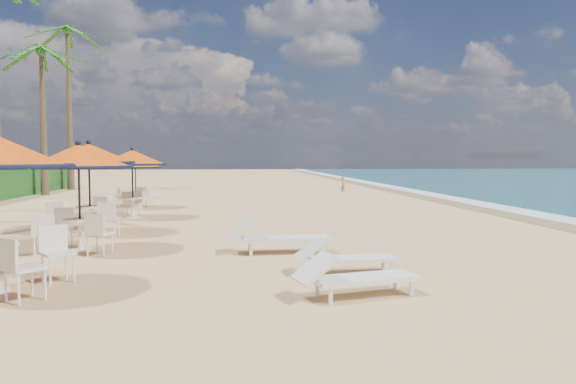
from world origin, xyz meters
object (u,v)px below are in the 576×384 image
at_px(lounger_near, 353,276).
at_px(station_1, 77,170).
at_px(station_3, 131,166).
at_px(lounger_mid, 343,257).
at_px(station_2, 89,165).
at_px(station_4, 136,169).
at_px(lounger_far, 276,236).

bearing_deg(lounger_near, station_1, 123.75).
relative_size(station_3, lounger_mid, 1.31).
distance_m(station_1, station_2, 2.91).
distance_m(lounger_near, lounger_mid, 1.67).
relative_size(station_3, station_4, 1.10).
bearing_deg(station_1, station_3, 89.87).
bearing_deg(station_3, lounger_near, -65.77).
relative_size(station_2, station_3, 1.06).
height_order(station_2, lounger_mid, station_2).
relative_size(station_2, lounger_mid, 1.38).
relative_size(station_2, lounger_far, 1.15).
height_order(station_1, station_2, station_2).
relative_size(station_4, lounger_far, 0.99).
bearing_deg(lounger_near, station_2, 112.27).
bearing_deg(lounger_far, station_1, 169.59).
distance_m(station_2, station_3, 3.83).
bearing_deg(lounger_near, lounger_far, 87.58).
bearing_deg(lounger_far, station_2, 141.62).
height_order(station_4, lounger_mid, station_4).
xyz_separation_m(station_2, lounger_mid, (5.70, -5.78, -1.54)).
relative_size(station_1, lounger_near, 1.24).
xyz_separation_m(station_3, lounger_far, (4.25, -7.36, -1.38)).
xyz_separation_m(station_2, station_4, (0.02, 7.59, -0.26)).
distance_m(station_1, station_4, 10.47).
bearing_deg(station_4, lounger_far, -67.24).
bearing_deg(station_4, station_2, -90.16).
bearing_deg(station_4, lounger_near, -69.93).
height_order(station_1, lounger_far, station_1).
height_order(station_1, station_3, station_1).
distance_m(lounger_near, lounger_far, 3.96).
height_order(station_1, station_4, station_1).
distance_m(station_1, lounger_near, 6.98).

